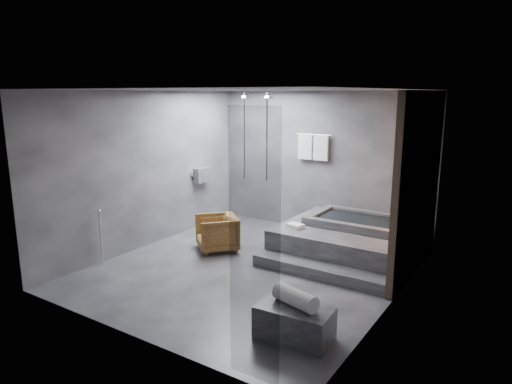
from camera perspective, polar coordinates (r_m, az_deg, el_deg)
The scene contains 7 objects.
room at distance 6.97m, azimuth 3.30°, elevation 3.84°, with size 5.00×5.04×2.82m.
tub_deck at distance 8.10m, azimuth 11.51°, elevation -5.96°, with size 2.20×2.00×0.50m, color #343437.
tub_step at distance 7.14m, azimuth 7.88°, elevation -9.75°, with size 2.20×0.36×0.18m, color #343437.
concrete_bench at distance 5.41m, azimuth 4.80°, elevation -16.00°, with size 0.85×0.47×0.38m, color #2E2E30.
driftwood_chair at distance 8.16m, azimuth -4.90°, elevation -5.13°, with size 0.68×0.70×0.63m, color #442A11.
rolled_towel at distance 5.31m, azimuth 4.93°, elevation -13.02°, with size 0.20×0.20×0.56m, color white.
deck_towel at distance 7.82m, azimuth 4.94°, elevation -4.24°, with size 0.27×0.19×0.07m, color white.
Camera 1 is at (3.82, -5.75, 2.75)m, focal length 32.00 mm.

